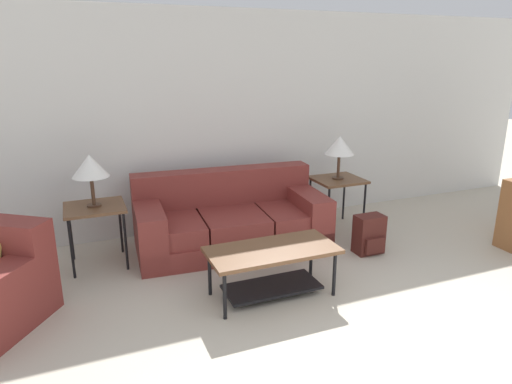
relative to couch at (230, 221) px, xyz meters
name	(u,v)px	position (x,y,z in m)	size (l,w,h in m)	color
wall_back	(236,121)	(0.34, 0.71, 1.01)	(9.20, 0.06, 2.60)	silver
couch	(230,221)	(0.00, 0.00, 0.00)	(2.13, 1.11, 0.82)	maroon
coffee_table	(272,261)	(-0.02, -1.21, 0.04)	(1.14, 0.55, 0.45)	brown
side_table_left	(95,212)	(-1.41, 0.04, 0.28)	(0.58, 0.53, 0.63)	brown
side_table_right	(338,184)	(1.40, 0.04, 0.28)	(0.58, 0.53, 0.63)	brown
table_lamp_left	(90,167)	(-1.41, 0.04, 0.75)	(0.36, 0.36, 0.52)	#472D1E
table_lamp_right	(340,146)	(1.40, 0.04, 0.75)	(0.36, 0.36, 0.52)	#472D1E
backpack	(369,235)	(1.33, -0.76, -0.08)	(0.31, 0.27, 0.43)	#4C1E19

